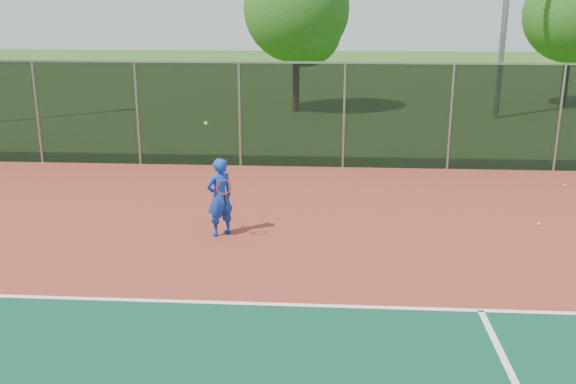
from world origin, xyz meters
TOP-DOWN VIEW (x-y plane):
  - court_apron at (0.00, 2.00)m, footprint 30.00×20.00m
  - fence_back at (0.00, 12.00)m, footprint 30.00×0.06m
  - tennis_player at (-2.60, 6.13)m, footprint 0.70×0.75m
  - practice_ball_1 at (4.13, 7.14)m, footprint 0.07×0.07m
  - practice_ball_3 at (5.76, 10.32)m, footprint 0.07×0.07m
  - tree_back_left at (-1.82, 22.02)m, footprint 4.53×4.53m
  - tree_back_mid at (10.35, 23.92)m, footprint 4.31×4.31m

SIDE VIEW (x-z plane):
  - court_apron at x=0.00m, z-range 0.00..0.02m
  - practice_ball_1 at x=4.13m, z-range 0.02..0.09m
  - practice_ball_3 at x=5.76m, z-range 0.02..0.09m
  - tennis_player at x=-2.60m, z-range -0.34..2.01m
  - fence_back at x=0.00m, z-range 0.05..3.08m
  - tree_back_mid at x=10.35m, z-range 0.81..7.13m
  - tree_back_left at x=-1.82m, z-range 0.85..7.50m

